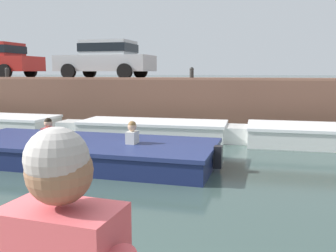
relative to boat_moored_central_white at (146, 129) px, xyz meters
name	(u,v)px	position (x,y,z in m)	size (l,w,h in m)	color
ground_plane	(165,172)	(1.53, -3.81, -0.25)	(400.00, 400.00, 0.00)	#384C47
far_quay_wall	(213,99)	(1.53, 4.72, 0.60)	(60.00, 6.00, 1.71)	brown
far_wall_coping	(204,79)	(1.53, 1.84, 1.50)	(60.00, 0.24, 0.08)	brown
boat_moored_central_white	(146,129)	(0.00, 0.00, 0.00)	(5.31, 1.65, 0.51)	white
motorboat_passing	(73,151)	(-0.71, -3.41, -0.01)	(7.15, 2.54, 0.97)	navy
car_left_inner_silver	(107,58)	(-2.78, 3.71, 2.31)	(3.93, 2.11, 1.54)	#B7BABC
mooring_bollard_west	(7,73)	(-6.24, 1.97, 1.70)	(0.15, 0.15, 0.45)	#2D2B28
mooring_bollard_mid	(192,73)	(1.07, 1.97, 1.70)	(0.15, 0.15, 0.45)	#2D2B28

